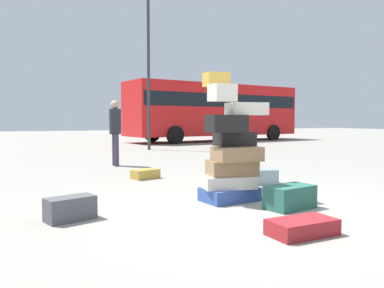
# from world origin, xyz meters

# --- Properties ---
(ground_plane) EXTENTS (80.00, 80.00, 0.00)m
(ground_plane) POSITION_xyz_m (0.00, 0.00, 0.00)
(ground_plane) COLOR gray
(suitcase_tower) EXTENTS (1.02, 0.68, 1.90)m
(suitcase_tower) POSITION_xyz_m (-0.08, 0.48, 0.70)
(suitcase_tower) COLOR #334F99
(suitcase_tower) RESTS_ON ground
(suitcase_slate_foreground_far) EXTENTS (0.85, 0.58, 0.27)m
(suitcase_slate_foreground_far) POSITION_xyz_m (1.06, 1.61, 0.14)
(suitcase_slate_foreground_far) COLOR gray
(suitcase_slate_foreground_far) RESTS_ON ground
(suitcase_tan_upright_blue) EXTENTS (0.61, 0.47, 0.19)m
(suitcase_tan_upright_blue) POSITION_xyz_m (-0.64, 3.06, 0.09)
(suitcase_tan_upright_blue) COLOR #B28C33
(suitcase_tan_upright_blue) RESTS_ON ground
(suitcase_teal_behind_tower) EXTENTS (0.73, 0.51, 0.31)m
(suitcase_teal_behind_tower) POSITION_xyz_m (0.40, -0.27, 0.16)
(suitcase_teal_behind_tower) COLOR #26594C
(suitcase_teal_behind_tower) RESTS_ON ground
(suitcase_maroon_left_side) EXTENTS (0.73, 0.42, 0.17)m
(suitcase_maroon_left_side) POSITION_xyz_m (-0.23, -1.30, 0.08)
(suitcase_maroon_left_side) COLOR maroon
(suitcase_maroon_left_side) RESTS_ON ground
(suitcase_charcoal_right_side) EXTENTS (0.62, 0.45, 0.28)m
(suitcase_charcoal_right_side) POSITION_xyz_m (-2.38, 0.26, 0.14)
(suitcase_charcoal_right_side) COLOR #4C4C51
(suitcase_charcoal_right_side) RESTS_ON ground
(person_bearded_onlooker) EXTENTS (0.30, 0.34, 1.70)m
(person_bearded_onlooker) POSITION_xyz_m (-0.75, 5.44, 1.01)
(person_bearded_onlooker) COLOR #3F334C
(person_bearded_onlooker) RESTS_ON ground
(parked_bus) EXTENTS (10.56, 4.19, 3.15)m
(parked_bus) POSITION_xyz_m (6.95, 15.10, 1.83)
(parked_bus) COLOR red
(parked_bus) RESTS_ON ground
(lamp_post) EXTENTS (0.36, 0.36, 7.24)m
(lamp_post) POSITION_xyz_m (1.61, 10.31, 4.61)
(lamp_post) COLOR #333338
(lamp_post) RESTS_ON ground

